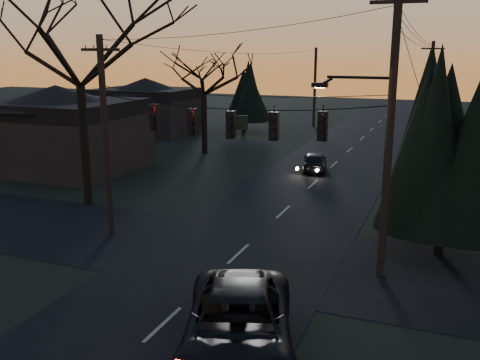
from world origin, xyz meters
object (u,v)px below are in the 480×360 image
at_px(utility_pole_right, 380,275).
at_px(evergreen_right, 448,148).
at_px(suv_near, 238,327).
at_px(utility_pole_far_r, 425,146).
at_px(utility_pole_left, 111,235).
at_px(bare_tree_left, 77,36).
at_px(utility_pole_far_l, 313,126).
at_px(sedan_oncoming_a, 314,162).

height_order(utility_pole_right, evergreen_right, evergreen_right).
height_order(evergreen_right, suv_near, evergreen_right).
relative_size(utility_pole_right, utility_pole_far_r, 1.18).
distance_m(utility_pole_left, suv_near, 11.01).
bearing_deg(utility_pole_left, bare_tree_left, 137.53).
distance_m(utility_pole_left, utility_pole_far_l, 36.00).
distance_m(utility_pole_right, bare_tree_left, 17.96).
relative_size(utility_pole_left, evergreen_right, 1.16).
bearing_deg(bare_tree_left, evergreen_right, -1.93).
distance_m(utility_pole_far_l, suv_near, 43.59).
bearing_deg(suv_near, sedan_oncoming_a, 79.66).
distance_m(utility_pole_right, evergreen_right, 5.53).
xyz_separation_m(utility_pole_far_r, utility_pole_far_l, (-11.50, 8.00, 0.00)).
relative_size(suv_near, sedan_oncoming_a, 1.65).
xyz_separation_m(utility_pole_left, bare_tree_left, (-3.90, 3.57, 8.53)).
bearing_deg(utility_pole_left, utility_pole_far_r, 67.67).
distance_m(utility_pole_far_r, utility_pole_far_l, 14.01).
height_order(utility_pole_far_r, evergreen_right, evergreen_right).
height_order(utility_pole_left, bare_tree_left, bare_tree_left).
bearing_deg(suv_near, evergreen_right, 44.94).
xyz_separation_m(evergreen_right, sedan_oncoming_a, (-8.17, 12.52, -3.62)).
bearing_deg(utility_pole_left, utility_pole_far_l, 90.00).
relative_size(evergreen_right, sedan_oncoming_a, 1.95).
distance_m(utility_pole_left, sedan_oncoming_a, 16.36).
relative_size(utility_pole_far_r, sedan_oncoming_a, 2.26).
bearing_deg(evergreen_right, sedan_oncoming_a, 123.15).
distance_m(utility_pole_far_l, evergreen_right, 35.88).
xyz_separation_m(utility_pole_right, utility_pole_left, (-11.50, 0.00, 0.00)).
bearing_deg(sedan_oncoming_a, utility_pole_far_l, -87.05).
bearing_deg(utility_pole_left, utility_pole_right, 0.00).
height_order(utility_pole_far_l, suv_near, utility_pole_far_l).
height_order(utility_pole_left, evergreen_right, evergreen_right).
bearing_deg(sedan_oncoming_a, evergreen_right, 111.86).
height_order(utility_pole_right, bare_tree_left, bare_tree_left).
bearing_deg(bare_tree_left, utility_pole_left, -42.47).
height_order(utility_pole_far_r, suv_near, utility_pole_far_r).
height_order(bare_tree_left, sedan_oncoming_a, bare_tree_left).
relative_size(utility_pole_far_r, evergreen_right, 1.16).
distance_m(utility_pole_right, utility_pole_left, 11.50).
relative_size(utility_pole_far_l, bare_tree_left, 0.66).
distance_m(utility_pole_far_l, sedan_oncoming_a, 21.16).
distance_m(utility_pole_far_r, sedan_oncoming_a, 14.01).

